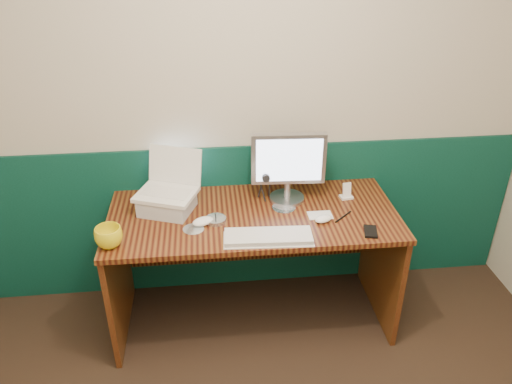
{
  "coord_description": "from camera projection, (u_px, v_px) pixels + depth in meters",
  "views": [
    {
      "loc": [
        -0.21,
        -0.96,
        2.19
      ],
      "look_at": [
        0.03,
        1.23,
        0.97
      ],
      "focal_mm": 35.0,
      "sensor_mm": 36.0,
      "label": 1
    }
  ],
  "objects": [
    {
      "name": "mouse_right",
      "position": [
        323.0,
        219.0,
        2.68
      ],
      "size": [
        0.11,
        0.09,
        0.03
      ],
      "primitive_type": "ellipsoid",
      "rotation": [
        0.0,
        0.0,
        0.39
      ],
      "color": "white",
      "rests_on": "desk"
    },
    {
      "name": "laptop",
      "position": [
        164.0,
        175.0,
        2.68
      ],
      "size": [
        0.38,
        0.33,
        0.26
      ],
      "primitive_type": null,
      "rotation": [
        0.0,
        0.0,
        -0.36
      ],
      "color": "white",
      "rests_on": "laptop_riser"
    },
    {
      "name": "back_wall",
      "position": [
        241.0,
        105.0,
        2.83
      ],
      "size": [
        3.5,
        0.04,
        2.5
      ],
      "primitive_type": "cube",
      "color": "#BEB6A1",
      "rests_on": "ground"
    },
    {
      "name": "keyboard",
      "position": [
        268.0,
        237.0,
        2.53
      ],
      "size": [
        0.45,
        0.17,
        0.03
      ],
      "primitive_type": "cube",
      "rotation": [
        0.0,
        0.0,
        -0.06
      ],
      "color": "silver",
      "rests_on": "desk"
    },
    {
      "name": "mug",
      "position": [
        109.0,
        237.0,
        2.46
      ],
      "size": [
        0.17,
        0.17,
        0.11
      ],
      "primitive_type": "imported",
      "rotation": [
        0.0,
        0.0,
        -0.31
      ],
      "color": "yellow",
      "rests_on": "desk"
    },
    {
      "name": "desk",
      "position": [
        253.0,
        268.0,
        2.94
      ],
      "size": [
        1.6,
        0.7,
        0.75
      ],
      "primitive_type": "cube",
      "color": "black",
      "rests_on": "ground"
    },
    {
      "name": "cd_spindle",
      "position": [
        216.0,
        220.0,
        2.68
      ],
      "size": [
        0.11,
        0.11,
        0.02
      ],
      "primitive_type": "cylinder",
      "color": "#B1B9C1",
      "rests_on": "desk"
    },
    {
      "name": "pen",
      "position": [
        343.0,
        217.0,
        2.72
      ],
      "size": [
        0.11,
        0.11,
        0.01
      ],
      "primitive_type": "cylinder",
      "rotation": [
        0.0,
        1.57,
        0.74
      ],
      "color": "black",
      "rests_on": "desk"
    },
    {
      "name": "music_player",
      "position": [
        347.0,
        190.0,
        2.88
      ],
      "size": [
        0.05,
        0.03,
        0.08
      ],
      "primitive_type": "cube",
      "rotation": [
        -0.17,
        0.0,
        0.15
      ],
      "color": "white",
      "rests_on": "dock"
    },
    {
      "name": "pda",
      "position": [
        371.0,
        231.0,
        2.59
      ],
      "size": [
        0.09,
        0.12,
        0.01
      ],
      "primitive_type": "cube",
      "rotation": [
        0.0,
        0.0,
        -0.22
      ],
      "color": "black",
      "rests_on": "desk"
    },
    {
      "name": "papers",
      "position": [
        320.0,
        215.0,
        2.74
      ],
      "size": [
        0.13,
        0.09,
        0.0
      ],
      "primitive_type": "cube",
      "rotation": [
        0.0,
        0.0,
        -0.0
      ],
      "color": "silver",
      "rests_on": "desk"
    },
    {
      "name": "wainscot",
      "position": [
        243.0,
        218.0,
        3.18
      ],
      "size": [
        3.48,
        0.02,
        1.0
      ],
      "primitive_type": "cube",
      "color": "#073226",
      "rests_on": "ground"
    },
    {
      "name": "monitor",
      "position": [
        288.0,
        167.0,
        2.8
      ],
      "size": [
        0.42,
        0.14,
        0.41
      ],
      "primitive_type": null,
      "rotation": [
        0.0,
        0.0,
        -0.06
      ],
      "color": "#A9A9AE",
      "rests_on": "desk"
    },
    {
      "name": "cd_loose_b",
      "position": [
        284.0,
        207.0,
        2.81
      ],
      "size": [
        0.13,
        0.13,
        0.0
      ],
      "primitive_type": "cylinder",
      "color": "#B6BBC7",
      "rests_on": "desk"
    },
    {
      "name": "cd_loose_a",
      "position": [
        194.0,
        229.0,
        2.62
      ],
      "size": [
        0.11,
        0.11,
        0.0
      ],
      "primitive_type": "cylinder",
      "color": "silver",
      "rests_on": "desk"
    },
    {
      "name": "camcorder",
      "position": [
        264.0,
        182.0,
        2.86
      ],
      "size": [
        0.1,
        0.14,
        0.22
      ],
      "primitive_type": null,
      "rotation": [
        0.0,
        0.0,
        -0.01
      ],
      "color": "#B8B9BD",
      "rests_on": "desk"
    },
    {
      "name": "dock",
      "position": [
        346.0,
        197.0,
        2.91
      ],
      "size": [
        0.08,
        0.06,
        0.01
      ],
      "primitive_type": "cube",
      "rotation": [
        0.0,
        0.0,
        0.15
      ],
      "color": "white",
      "rests_on": "desk"
    },
    {
      "name": "laptop_riser",
      "position": [
        167.0,
        203.0,
        2.76
      ],
      "size": [
        0.33,
        0.31,
        0.09
      ],
      "primitive_type": "cube",
      "rotation": [
        0.0,
        0.0,
        -0.36
      ],
      "color": "silver",
      "rests_on": "desk"
    },
    {
      "name": "mouse_left",
      "position": [
        203.0,
        221.0,
        2.65
      ],
      "size": [
        0.14,
        0.11,
        0.04
      ],
      "primitive_type": "ellipsoid",
      "rotation": [
        0.0,
        0.0,
        0.41
      ],
      "color": "white",
      "rests_on": "desk"
    }
  ]
}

